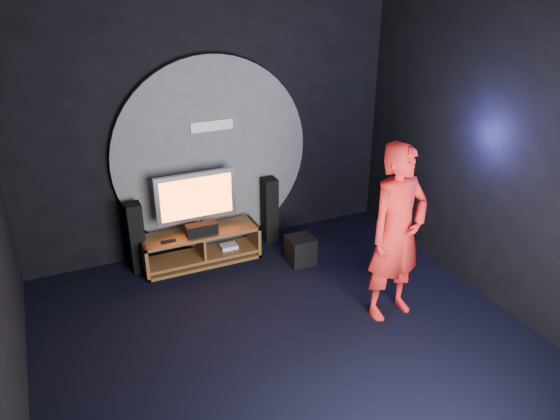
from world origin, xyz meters
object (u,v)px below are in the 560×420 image
object	(u,v)px
media_console	(202,249)
tv	(196,199)
tower_speaker_right	(270,210)
subwoofer	(301,250)
player	(397,233)
tower_speaker_left	(137,238)

from	to	relation	value
media_console	tv	distance (m)	0.69
tower_speaker_right	subwoofer	distance (m)	0.80
player	tower_speaker_left	bearing A→B (deg)	132.40
tower_speaker_right	subwoofer	bearing A→B (deg)	-80.76
tower_speaker_left	player	size ratio (longest dim) A/B	0.47
tower_speaker_left	subwoofer	bearing A→B (deg)	-18.74
subwoofer	tv	bearing A→B (deg)	153.03
tower_speaker_right	tower_speaker_left	bearing A→B (deg)	-177.87
tv	tower_speaker_left	world-z (taller)	tv
tower_speaker_right	player	distance (m)	2.27
tv	subwoofer	distance (m)	1.50
tower_speaker_left	tv	bearing A→B (deg)	-4.66
media_console	tv	xyz separation A→B (m)	(-0.01, 0.07, 0.68)
tower_speaker_left	player	xyz separation A→B (m)	(2.40, -2.07, 0.53)
tv	player	bearing A→B (deg)	-50.95
tv	tower_speaker_left	distance (m)	0.88
tower_speaker_right	media_console	bearing A→B (deg)	-169.34
subwoofer	media_console	bearing A→B (deg)	155.55
media_console	tower_speaker_left	bearing A→B (deg)	170.56
tower_speaker_right	player	bearing A→B (deg)	-75.31
media_console	subwoofer	distance (m)	1.29
tower_speaker_right	subwoofer	size ratio (longest dim) A/B	2.57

